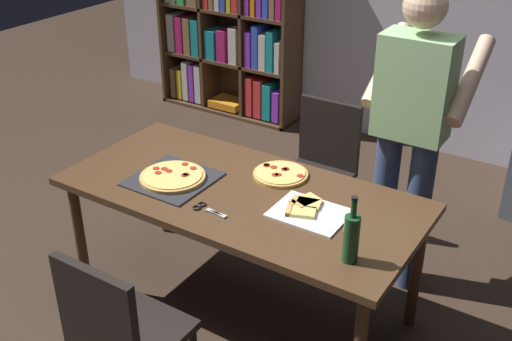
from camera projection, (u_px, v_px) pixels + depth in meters
name	position (u px, v px, depth m)	size (l,w,h in m)	color
ground_plane	(242.00, 304.00, 3.58)	(12.00, 12.00, 0.00)	#38281E
dining_table	(241.00, 202.00, 3.26)	(1.88, 0.89, 0.75)	#4C331E
chair_near_camera	(119.00, 331.00, 2.65)	(0.42, 0.42, 0.90)	black
chair_far_side	(321.00, 162.00, 4.03)	(0.42, 0.42, 0.90)	black
bookshelf	(226.00, 17.00, 5.75)	(1.40, 0.35, 1.95)	#513823
person_serving_pizza	(411.00, 126.00, 3.34)	(0.55, 0.54, 1.75)	#38476B
pepperoni_pizza_on_tray	(173.00, 177.00, 3.32)	(0.41, 0.41, 0.04)	#2D2D33
pizza_slices_on_towel	(306.00, 210.00, 3.04)	(0.36, 0.29, 0.03)	white
wine_bottle	(351.00, 237.00, 2.64)	(0.07, 0.07, 0.32)	#194723
kitchen_scissors	(205.00, 208.00, 3.06)	(0.20, 0.09, 0.01)	silver
second_pizza_plain	(281.00, 174.00, 3.37)	(0.30, 0.30, 0.03)	tan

